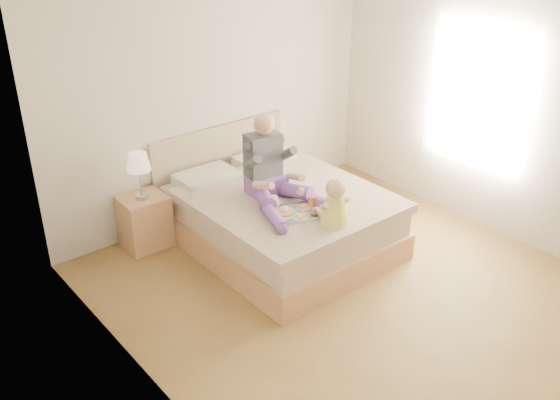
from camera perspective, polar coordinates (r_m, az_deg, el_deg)
room at (r=5.21m, az=7.75°, el=6.16°), size 4.02×4.22×2.71m
bed at (r=6.37m, az=-0.40°, el=-1.36°), size 1.70×2.18×1.00m
nightstand at (r=6.49m, az=-12.25°, el=-1.91°), size 0.46×0.41×0.55m
lamp at (r=6.18m, az=-12.82°, el=3.18°), size 0.24×0.24×0.48m
adult at (r=5.98m, az=-0.68°, el=2.39°), size 0.71×1.05×0.84m
tray at (r=5.75m, az=1.31°, el=-1.02°), size 0.57×0.52×0.13m
baby at (r=5.55m, az=4.97°, el=-0.51°), size 0.29×0.40×0.44m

